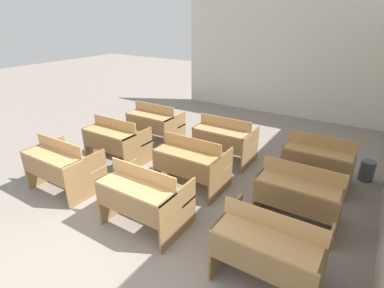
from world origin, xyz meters
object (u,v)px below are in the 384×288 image
bench_front_left (63,164)px  bench_third_left (155,123)px  bench_third_center (225,139)px  wastepaper_bin (367,171)px  bench_third_right (318,160)px  bench_front_right (270,247)px  bench_second_left (116,140)px  bench_front_center (145,196)px  schoolbag (49,161)px  bench_second_right (300,193)px  bench_second_center (192,162)px

bench_front_left → bench_third_left: same height
bench_third_center → wastepaper_bin: size_ratio=2.95×
bench_third_right → bench_front_right: bearing=-90.0°
bench_front_right → bench_second_left: (-3.47, 1.22, 0.00)m
bench_second_left → bench_third_left: (0.01, 1.17, 0.00)m
bench_front_center → bench_third_left: bearing=126.3°
bench_second_left → bench_third_center: size_ratio=1.00×
schoolbag → bench_second_right: bearing=12.0°
bench_front_right → schoolbag: (-4.31, 0.29, -0.30)m
bench_third_right → schoolbag: size_ratio=3.18×
bench_third_left → wastepaper_bin: bench_third_left is taller
bench_second_right → bench_third_right: same height
bench_front_right → bench_third_left: (-3.47, 2.39, 0.00)m
bench_second_right → bench_third_left: bearing=161.1°
bench_second_left → bench_second_center: 1.74m
bench_front_left → bench_third_right: 4.20m
bench_third_right → wastepaper_bin: size_ratio=2.95×
bench_front_left → bench_front_center: 1.72m
bench_front_left → bench_second_right: size_ratio=1.00×
bench_front_center → bench_second_right: same height
wastepaper_bin → schoolbag: 5.74m
bench_front_right → bench_second_center: 2.11m
bench_front_left → bench_front_center: same height
bench_third_left → wastepaper_bin: (4.19, 0.64, -0.28)m
bench_front_right → bench_third_center: same height
schoolbag → bench_front_center: bearing=-5.8°
bench_third_center → wastepaper_bin: (2.46, 0.65, -0.28)m
bench_second_center → bench_second_right: size_ratio=1.00×
bench_second_center → bench_third_center: 1.18m
bench_front_right → bench_third_right: (-0.00, 2.41, 0.00)m
bench_second_right → bench_third_right: bearing=90.0°
bench_front_center → bench_third_center: same height
bench_second_center → wastepaper_bin: bearing=36.7°
schoolbag → bench_third_right: bearing=26.2°
bench_third_center → bench_front_right: bearing=-54.1°
bench_front_right → bench_second_left: same height
schoolbag → bench_third_left: bearing=68.2°
bench_second_right → bench_third_center: (-1.73, 1.18, 0.00)m
bench_front_center → bench_second_left: same height
bench_second_left → bench_third_left: same height
bench_third_center → bench_front_left: bearing=-125.9°
bench_front_right → bench_second_center: same height
bench_third_right → bench_third_left: bearing=-179.7°
bench_second_left → bench_second_right: size_ratio=1.00×
bench_second_center → wastepaper_bin: (2.46, 1.83, -0.28)m
bench_front_left → bench_third_left: bearing=90.5°
wastepaper_bin → bench_third_right: bearing=-139.4°
bench_front_left → schoolbag: bearing=162.4°
bench_second_left → schoolbag: bench_second_left is taller
bench_second_left → bench_second_center: same height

